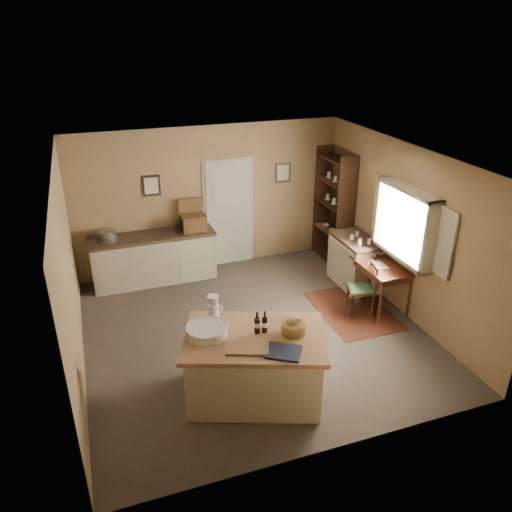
% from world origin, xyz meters
% --- Properties ---
extents(ground, '(5.00, 5.00, 0.00)m').
position_xyz_m(ground, '(0.00, 0.00, 0.00)').
color(ground, '#50453D').
rests_on(ground, ground).
extents(wall_back, '(5.00, 0.10, 2.70)m').
position_xyz_m(wall_back, '(0.00, 2.50, 1.35)').
color(wall_back, olive).
rests_on(wall_back, ground).
extents(wall_front, '(5.00, 0.10, 2.70)m').
position_xyz_m(wall_front, '(0.00, -2.50, 1.35)').
color(wall_front, olive).
rests_on(wall_front, ground).
extents(wall_left, '(0.10, 5.00, 2.70)m').
position_xyz_m(wall_left, '(-2.50, 0.00, 1.35)').
color(wall_left, olive).
rests_on(wall_left, ground).
extents(wall_right, '(0.10, 5.00, 2.70)m').
position_xyz_m(wall_right, '(2.50, 0.00, 1.35)').
color(wall_right, olive).
rests_on(wall_right, ground).
extents(ceiling, '(5.00, 5.00, 0.00)m').
position_xyz_m(ceiling, '(0.00, 0.00, 2.70)').
color(ceiling, silver).
rests_on(ceiling, wall_back).
extents(door, '(0.97, 0.06, 2.11)m').
position_xyz_m(door, '(0.35, 2.47, 1.05)').
color(door, '#B3B69C').
rests_on(door, ground).
extents(framed_prints, '(2.82, 0.02, 0.38)m').
position_xyz_m(framed_prints, '(0.20, 2.48, 1.72)').
color(framed_prints, black).
rests_on(framed_prints, ground).
extents(window, '(0.25, 1.99, 1.12)m').
position_xyz_m(window, '(2.42, -0.20, 1.55)').
color(window, '#B5AD93').
rests_on(window, ground).
extents(work_island, '(1.99, 1.63, 1.20)m').
position_xyz_m(work_island, '(-0.47, -1.37, 0.48)').
color(work_island, '#B5AD93').
rests_on(work_island, ground).
extents(sideboard, '(2.22, 0.63, 1.18)m').
position_xyz_m(sideboard, '(-1.14, 2.20, 0.48)').
color(sideboard, '#B5AD93').
rests_on(sideboard, ground).
extents(rug, '(1.12, 1.62, 0.01)m').
position_xyz_m(rug, '(1.75, 0.04, 0.00)').
color(rug, '#44170D').
rests_on(rug, ground).
extents(writing_desk, '(0.61, 1.00, 0.82)m').
position_xyz_m(writing_desk, '(2.20, 0.04, 0.67)').
color(writing_desk, '#3A1A0F').
rests_on(writing_desk, ground).
extents(desk_chair, '(0.49, 0.49, 0.85)m').
position_xyz_m(desk_chair, '(1.82, -0.04, 0.43)').
color(desk_chair, black).
rests_on(desk_chair, ground).
extents(right_cabinet, '(0.58, 1.04, 0.99)m').
position_xyz_m(right_cabinet, '(2.20, 0.86, 0.46)').
color(right_cabinet, '#B5AD93').
rests_on(right_cabinet, ground).
extents(shelving_unit, '(0.37, 0.99, 2.20)m').
position_xyz_m(shelving_unit, '(2.36, 1.96, 1.10)').
color(shelving_unit, black).
rests_on(shelving_unit, ground).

